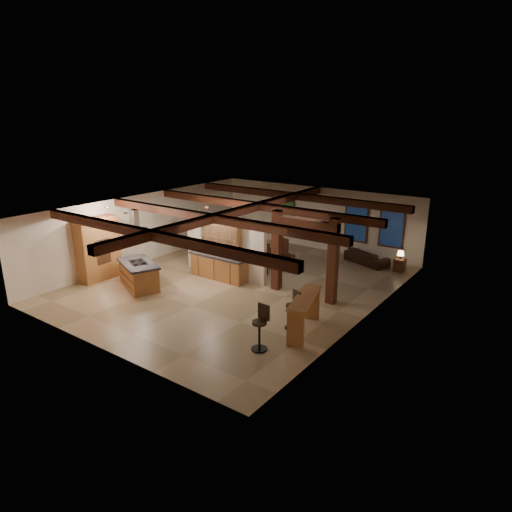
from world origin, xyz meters
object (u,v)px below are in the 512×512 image
at_px(sofa, 367,257).
at_px(dining_table, 262,259).
at_px(kitchen_island, 139,275).
at_px(bar_counter, 304,308).

bearing_deg(sofa, dining_table, 61.15).
height_order(kitchen_island, bar_counter, bar_counter).
bearing_deg(dining_table, kitchen_island, -130.11).
distance_m(kitchen_island, bar_counter, 6.69).
distance_m(kitchen_island, sofa, 9.40).
distance_m(dining_table, sofa, 4.45).
xyz_separation_m(dining_table, sofa, (3.37, 2.90, -0.02)).
height_order(dining_table, sofa, dining_table).
distance_m(dining_table, bar_counter, 6.14).
bearing_deg(dining_table, sofa, 26.30).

